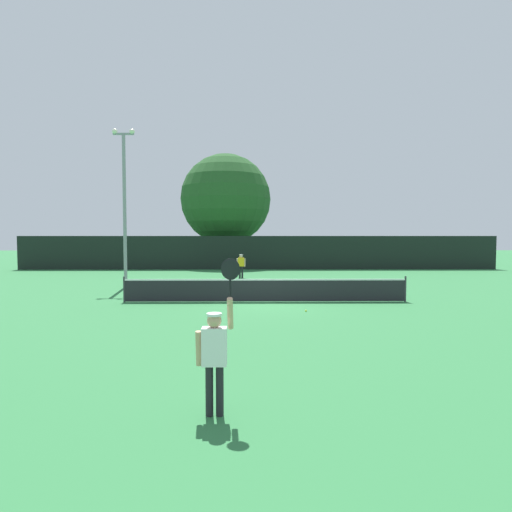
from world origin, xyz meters
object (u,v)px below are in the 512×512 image
at_px(light_pole, 124,198).
at_px(parked_car_near, 173,257).
at_px(parked_car_mid, 223,255).
at_px(player_serving, 215,348).
at_px(parked_car_far, 327,256).
at_px(tennis_ball, 306,311).
at_px(large_tree, 226,199).
at_px(player_receiving, 241,264).

distance_m(light_pole, parked_car_near, 17.54).
xyz_separation_m(parked_car_near, parked_car_mid, (4.53, 2.86, 0.00)).
xyz_separation_m(player_serving, parked_car_far, (7.75, 33.19, -0.28)).
height_order(parked_car_near, parked_car_far, same).
height_order(tennis_ball, parked_car_mid, parked_car_mid).
bearing_deg(parked_car_far, parked_car_mid, 166.27).
height_order(parked_car_near, parked_car_mid, same).
bearing_deg(parked_car_near, player_serving, -85.11).
relative_size(player_serving, light_pole, 0.29).
xyz_separation_m(player_serving, parked_car_mid, (-2.24, 36.00, -0.28)).
relative_size(player_serving, parked_car_far, 0.57).
relative_size(parked_car_mid, parked_car_far, 0.99).
bearing_deg(large_tree, parked_car_near, 171.46).
distance_m(player_serving, light_pole, 17.60).
xyz_separation_m(parked_car_near, parked_car_far, (14.52, 0.05, 0.00)).
xyz_separation_m(tennis_ball, parked_car_far, (5.20, 24.44, 0.74)).
bearing_deg(parked_car_far, tennis_ball, -100.05).
bearing_deg(player_receiving, parked_car_near, -61.57).
distance_m(tennis_ball, parked_car_near, 26.12).
xyz_separation_m(large_tree, parked_car_mid, (-0.48, 3.61, -5.31)).
relative_size(player_receiving, tennis_ball, 22.64).
height_order(player_serving, large_tree, large_tree).
bearing_deg(player_receiving, tennis_ball, 102.38).
xyz_separation_m(light_pole, parked_car_mid, (3.92, 19.93, -3.98)).
relative_size(light_pole, parked_car_far, 1.97).
distance_m(player_receiving, tennis_ball, 12.38).
relative_size(player_serving, tennis_ball, 35.71).
height_order(player_serving, parked_car_mid, player_serving).
xyz_separation_m(player_receiving, large_tree, (-1.67, 11.58, 5.15)).
relative_size(player_receiving, parked_car_near, 0.35).
height_order(large_tree, parked_car_near, large_tree).
bearing_deg(large_tree, player_receiving, -81.79).
xyz_separation_m(parked_car_mid, parked_car_far, (10.00, -2.81, 0.00)).
height_order(player_receiving, light_pole, light_pole).
bearing_deg(light_pole, tennis_ball, -40.02).
bearing_deg(parked_car_far, large_tree, -173.21).
bearing_deg(light_pole, large_tree, 74.92).
xyz_separation_m(tennis_ball, light_pole, (-8.71, 7.32, 4.73)).
bearing_deg(light_pole, player_serving, -69.01).
distance_m(player_receiving, parked_car_far, 14.66).
distance_m(player_serving, parked_car_near, 33.82).
xyz_separation_m(light_pole, large_tree, (4.40, 16.32, 1.32)).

